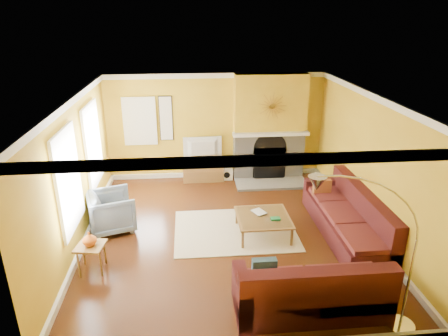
{
  "coord_description": "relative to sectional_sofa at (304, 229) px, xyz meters",
  "views": [
    {
      "loc": [
        -0.7,
        -6.85,
        4.11
      ],
      "look_at": [
        -0.03,
        0.4,
        1.23
      ],
      "focal_mm": 32.0,
      "sensor_mm": 36.0,
      "label": 1
    }
  ],
  "objects": [
    {
      "name": "wall_front",
      "position": [
        -1.32,
        -2.26,
        0.9
      ],
      "size": [
        5.5,
        0.02,
        2.7
      ],
      "primitive_type": "cube",
      "color": "gold",
      "rests_on": "ground"
    },
    {
      "name": "baseboard",
      "position": [
        -1.32,
        0.75,
        -0.39
      ],
      "size": [
        5.5,
        6.0,
        0.12
      ],
      "primitive_type": null,
      "color": "white",
      "rests_on": "floor"
    },
    {
      "name": "wall_back",
      "position": [
        -1.32,
        3.76,
        0.9
      ],
      "size": [
        5.5,
        0.02,
        2.7
      ],
      "primitive_type": "cube",
      "color": "gold",
      "rests_on": "ground"
    },
    {
      "name": "arc_lamp",
      "position": [
        0.19,
        -1.99,
        0.71
      ],
      "size": [
        1.46,
        0.36,
        2.33
      ],
      "primitive_type": null,
      "color": "silver",
      "rests_on": "floor"
    },
    {
      "name": "window_left_far",
      "position": [
        -4.04,
        0.15,
        1.05
      ],
      "size": [
        0.06,
        1.22,
        1.72
      ],
      "primitive_type": "cube",
      "color": "white",
      "rests_on": "wall_left"
    },
    {
      "name": "vase",
      "position": [
        -3.7,
        -0.24,
        0.16
      ],
      "size": [
        0.28,
        0.28,
        0.24
      ],
      "primitive_type": "imported",
      "rotation": [
        0.0,
        0.0,
        0.27
      ],
      "color": "orange",
      "rests_on": "side_table"
    },
    {
      "name": "mantel",
      "position": [
        0.03,
        3.31,
        0.8
      ],
      "size": [
        1.92,
        0.22,
        0.08
      ],
      "primitive_type": "cube",
      "color": "white",
      "rests_on": "fireplace"
    },
    {
      "name": "wall_left",
      "position": [
        -4.08,
        0.75,
        0.9
      ],
      "size": [
        0.02,
        6.0,
        2.7
      ],
      "primitive_type": "cube",
      "color": "gold",
      "rests_on": "ground"
    },
    {
      "name": "tv",
      "position": [
        -1.67,
        3.51,
        0.4
      ],
      "size": [
        0.99,
        0.17,
        0.57
      ],
      "primitive_type": "imported",
      "rotation": [
        0.0,
        0.0,
        3.18
      ],
      "color": "black",
      "rests_on": "media_console"
    },
    {
      "name": "rug",
      "position": [
        -1.15,
        0.84,
        -0.44
      ],
      "size": [
        2.4,
        1.8,
        0.02
      ],
      "primitive_type": "cube",
      "color": "beige",
      "rests_on": "floor"
    },
    {
      "name": "sectional_sofa",
      "position": [
        0.0,
        0.0,
        0.0
      ],
      "size": [
        2.86,
        3.89,
        0.9
      ],
      "primitive_type": null,
      "color": "#451619",
      "rests_on": "floor"
    },
    {
      "name": "crown_molding",
      "position": [
        -1.32,
        0.75,
        2.19
      ],
      "size": [
        5.5,
        6.0,
        0.12
      ],
      "primitive_type": null,
      "color": "white",
      "rests_on": "ceiling"
    },
    {
      "name": "side_table",
      "position": [
        -3.7,
        -0.24,
        -0.2
      ],
      "size": [
        0.52,
        0.52,
        0.49
      ],
      "primitive_type": null,
      "rotation": [
        0.0,
        0.0,
        -0.17
      ],
      "color": "brown",
      "rests_on": "floor"
    },
    {
      "name": "wall_right",
      "position": [
        1.44,
        0.75,
        0.9
      ],
      "size": [
        0.02,
        6.0,
        2.7
      ],
      "primitive_type": "cube",
      "color": "gold",
      "rests_on": "ground"
    },
    {
      "name": "wall_art",
      "position": [
        -2.57,
        3.72,
        1.15
      ],
      "size": [
        0.34,
        0.04,
        1.14
      ],
      "primitive_type": "cube",
      "color": "white",
      "rests_on": "wall_back"
    },
    {
      "name": "floor",
      "position": [
        -1.32,
        0.75,
        -0.46
      ],
      "size": [
        5.5,
        6.0,
        0.02
      ],
      "primitive_type": "cube",
      "color": "#582B12",
      "rests_on": "ground"
    },
    {
      "name": "window_back",
      "position": [
        -3.22,
        3.71,
        1.1
      ],
      "size": [
        0.82,
        0.06,
        1.22
      ],
      "primitive_type": "cube",
      "color": "white",
      "rests_on": "wall_back"
    },
    {
      "name": "window_left_near",
      "position": [
        -4.04,
        2.05,
        1.05
      ],
      "size": [
        0.06,
        1.22,
        1.72
      ],
      "primitive_type": "cube",
      "color": "white",
      "rests_on": "wall_left"
    },
    {
      "name": "media_console",
      "position": [
        -1.67,
        3.51,
        -0.17
      ],
      "size": [
        1.04,
        0.47,
        0.57
      ],
      "primitive_type": "cube",
      "color": "brown",
      "rests_on": "floor"
    },
    {
      "name": "coffee_table",
      "position": [
        -0.63,
        0.64,
        -0.25
      ],
      "size": [
        1.03,
        1.03,
        0.4
      ],
      "primitive_type": null,
      "rotation": [
        0.0,
        0.0,
        0.01
      ],
      "color": "white",
      "rests_on": "floor"
    },
    {
      "name": "fireplace",
      "position": [
        0.03,
        3.55,
        0.9
      ],
      "size": [
        1.8,
        0.4,
        2.7
      ],
      "primitive_type": null,
      "color": "gray",
      "rests_on": "floor"
    },
    {
      "name": "subwoofer",
      "position": [
        -1.07,
        3.53,
        -0.29
      ],
      "size": [
        0.31,
        0.31,
        0.31
      ],
      "primitive_type": "cube",
      "color": "white",
      "rests_on": "floor"
    },
    {
      "name": "hearth",
      "position": [
        0.03,
        3.0,
        -0.42
      ],
      "size": [
        1.8,
        0.7,
        0.06
      ],
      "primitive_type": "cube",
      "color": "gray",
      "rests_on": "floor"
    },
    {
      "name": "armchair",
      "position": [
        -3.6,
        1.13,
        -0.05
      ],
      "size": [
        1.09,
        1.07,
        0.79
      ],
      "primitive_type": "imported",
      "rotation": [
        0.0,
        0.0,
        1.88
      ],
      "color": "slate",
      "rests_on": "floor"
    },
    {
      "name": "sunburst",
      "position": [
        0.03,
        3.32,
        1.5
      ],
      "size": [
        0.7,
        0.04,
        0.7
      ],
      "primitive_type": null,
      "color": "olive",
      "rests_on": "fireplace"
    },
    {
      "name": "book",
      "position": [
        -0.78,
        0.75,
        -0.03
      ],
      "size": [
        0.32,
        0.35,
        0.03
      ],
      "primitive_type": "imported",
      "rotation": [
        0.0,
        0.0,
        0.47
      ],
      "color": "white",
      "rests_on": "coffee_table"
    },
    {
      "name": "ceiling",
      "position": [
        -1.32,
        0.75,
        2.26
      ],
      "size": [
        5.5,
        6.0,
        0.02
      ],
      "primitive_type": "cube",
      "color": "white",
      "rests_on": "ground"
    }
  ]
}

